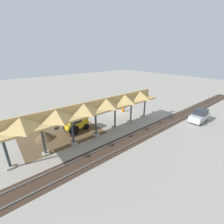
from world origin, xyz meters
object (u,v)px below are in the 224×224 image
concrete_pipe (119,106)px  distant_parked_car (200,116)px  stop_sign (126,101)px  backhoe (76,123)px  traffic_barrel (123,109)px

concrete_pipe → distant_parked_car: size_ratio=0.25×
stop_sign → distant_parked_car: bearing=113.0°
concrete_pipe → backhoe: bearing=16.8°
backhoe → traffic_barrel: (-10.44, -1.53, -0.82)m
backhoe → stop_sign: bearing=-169.3°
stop_sign → distant_parked_car: stop_sign is taller
stop_sign → traffic_barrel: (1.48, 0.72, -1.11)m
distant_parked_car → traffic_barrel: 12.82m
stop_sign → concrete_pipe: 1.74m
backhoe → distant_parked_car: bearing=150.6°
backhoe → distant_parked_car: 19.41m
traffic_barrel → stop_sign: bearing=-154.2°
stop_sign → concrete_pipe: size_ratio=2.06×
stop_sign → backhoe: backhoe is taller
backhoe → distant_parked_car: (-16.91, 9.53, -0.29)m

